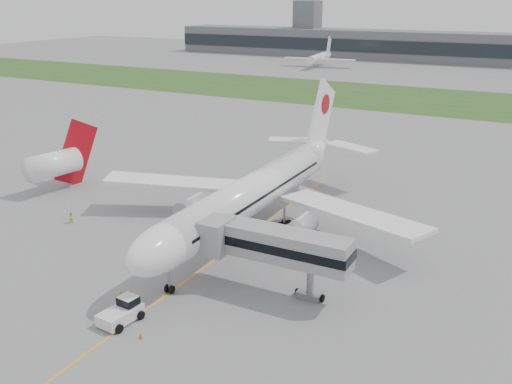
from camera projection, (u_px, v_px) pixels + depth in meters
The scene contains 14 objects.
ground at pixel (239, 242), 73.83m from camera, with size 600.00×600.00×0.00m, color gray.
apron_markings at pixel (218, 257), 69.66m from camera, with size 70.00×70.00×0.04m, color #F1A914, non-canonical shape.
grass_strip at pixel (433, 100), 173.98m from camera, with size 600.00×50.00×0.02m, color #264A1B.
terminal_building at pixel (484, 49), 263.40m from camera, with size 320.00×22.30×14.00m.
control_tower at pixel (306, 55), 307.42m from camera, with size 12.00×12.00×56.00m, color slate, non-canonical shape.
airliner at pixel (256, 190), 76.05m from camera, with size 48.13×53.95×17.88m.
pushback_tug at pixel (123, 311), 55.76m from camera, with size 3.29×4.56×2.23m.
jet_bridge at pixel (271, 244), 59.67m from camera, with size 16.33×4.74×7.56m.
safety_cone_left at pixel (127, 305), 58.34m from camera, with size 0.44×0.44×0.61m, color #DB590B.
safety_cone_right at pixel (141, 336), 53.02m from camera, with size 0.42×0.42×0.58m, color #DB590B.
ground_crew_near at pixel (121, 297), 58.69m from camera, with size 0.61×0.40×1.68m, color #ACD824.
ground_crew_far at pixel (72, 218), 79.81m from camera, with size 0.81×0.63×1.67m, color #CBEE27.
neighbor_aircraft at pixel (56, 163), 92.23m from camera, with size 5.49×14.50×11.71m.
distant_aircraft_left at pixel (319, 67), 255.62m from camera, with size 32.21×28.42×12.32m, color white, non-canonical shape.
Camera 1 is at (33.76, -58.68, 30.25)m, focal length 40.00 mm.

